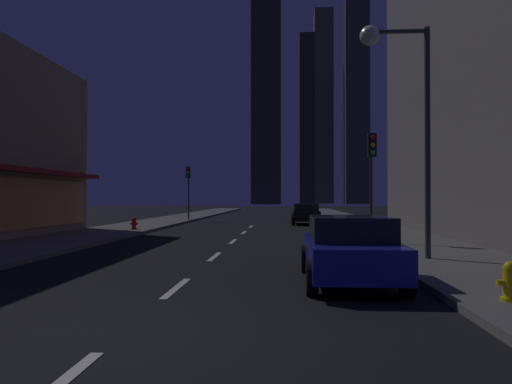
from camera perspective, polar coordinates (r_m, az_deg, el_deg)
ground_plane at (r=38.57m, az=0.28°, el=-3.51°), size 78.00×136.00×0.10m
sidewalk_right at (r=38.79m, az=10.67°, el=-3.30°), size 4.00×76.00×0.15m
sidewalk_left at (r=39.59m, az=-9.91°, el=-3.25°), size 4.00×76.00×0.15m
lane_marking_center at (r=17.70m, az=-3.69°, el=-6.66°), size 0.16×28.20×0.01m
skyscraper_distant_tall at (r=141.62m, az=1.23°, el=11.92°), size 8.43×8.02×65.52m
skyscraper_distant_mid at (r=159.48m, az=6.17°, el=8.56°), size 5.50×7.60×54.97m
skyscraper_distant_short at (r=160.44m, az=8.02°, el=9.95°), size 5.96×7.60×62.88m
skyscraper_distant_slender at (r=148.30m, az=11.88°, el=10.30°), size 7.03×5.79×60.16m
car_parked_near at (r=10.60m, az=11.07°, el=-6.66°), size 1.98×4.24×1.45m
car_parked_far at (r=33.37m, az=5.95°, el=-2.59°), size 1.98×4.24×1.45m
fire_hydrant_yellow_near at (r=9.02m, az=27.97°, el=-9.49°), size 0.42×0.30×0.65m
fire_hydrant_far_left at (r=26.50m, az=-14.31°, el=-3.68°), size 0.42×0.30×0.65m
traffic_light_near_right at (r=18.86m, az=13.59°, el=3.42°), size 0.32×0.48×4.20m
traffic_light_far_left at (r=38.28m, az=-8.06°, el=1.33°), size 0.32×0.48×4.20m
street_lamp_right at (r=14.42m, az=16.50°, el=12.24°), size 1.96×0.56×6.58m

